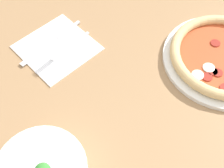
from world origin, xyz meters
name	(u,v)px	position (x,y,z in m)	size (l,w,h in m)	color
dining_table	(144,157)	(0.00, 0.00, 0.66)	(1.30, 1.05, 0.75)	#99724C
pizza	(223,57)	(0.01, -0.31, 0.77)	(0.31, 0.31, 0.04)	white
napkin	(57,48)	(0.35, -0.04, 0.75)	(0.19, 0.19, 0.00)	white
fork	(64,52)	(0.33, -0.04, 0.76)	(0.02, 0.19, 0.00)	silver
knife	(54,41)	(0.38, -0.05, 0.76)	(0.02, 0.21, 0.01)	silver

